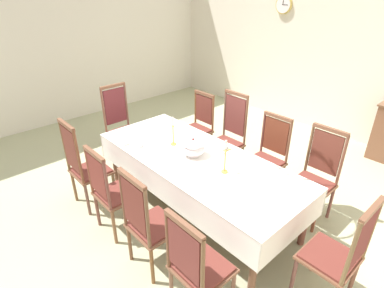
% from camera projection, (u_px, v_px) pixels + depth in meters
% --- Properties ---
extents(ground, '(7.72, 6.42, 0.04)m').
position_uv_depth(ground, '(206.00, 203.00, 4.01)').
color(ground, '#AEB18B').
extents(back_wall, '(7.72, 0.08, 3.51)m').
position_uv_depth(back_wall, '(348.00, 34.00, 5.13)').
color(back_wall, silver).
rests_on(back_wall, ground).
extents(left_wall, '(0.08, 6.42, 3.51)m').
position_uv_depth(left_wall, '(61.00, 29.00, 5.75)').
color(left_wall, silver).
rests_on(left_wall, ground).
extents(dining_table, '(2.60, 1.06, 0.73)m').
position_uv_depth(dining_table, '(197.00, 163.00, 3.59)').
color(dining_table, brown).
rests_on(dining_table, ground).
extents(tablecloth, '(2.62, 1.08, 0.34)m').
position_uv_depth(tablecloth, '(197.00, 163.00, 3.60)').
color(tablecloth, white).
rests_on(tablecloth, dining_table).
extents(chair_south_a, '(0.44, 0.42, 1.16)m').
position_uv_depth(chair_south_a, '(84.00, 165.00, 3.71)').
color(chair_south_a, brown).
rests_on(chair_south_a, ground).
extents(chair_north_a, '(0.44, 0.42, 1.04)m').
position_uv_depth(chair_north_a, '(198.00, 125.00, 4.84)').
color(chair_north_a, brown).
rests_on(chair_north_a, ground).
extents(chair_south_b, '(0.44, 0.42, 1.06)m').
position_uv_depth(chair_south_b, '(111.00, 190.00, 3.32)').
color(chair_south_b, brown).
rests_on(chair_south_b, ground).
extents(chair_north_b, '(0.44, 0.42, 1.20)m').
position_uv_depth(chair_north_b, '(229.00, 135.00, 4.41)').
color(chair_north_b, brown).
rests_on(chair_north_b, ground).
extents(chair_south_c, '(0.44, 0.42, 1.10)m').
position_uv_depth(chair_south_c, '(148.00, 221.00, 2.86)').
color(chair_south_c, brown).
rests_on(chair_south_c, ground).
extents(chair_north_c, '(0.44, 0.42, 1.07)m').
position_uv_depth(chair_north_c, '(268.00, 155.00, 3.98)').
color(chair_north_c, brown).
rests_on(chair_north_c, ground).
extents(chair_south_d, '(0.44, 0.42, 1.06)m').
position_uv_depth(chair_south_d, '(197.00, 265.00, 2.44)').
color(chair_south_d, brown).
rests_on(chair_south_d, ground).
extents(chair_north_d, '(0.44, 0.42, 1.12)m').
position_uv_depth(chair_north_d, '(316.00, 175.00, 3.54)').
color(chair_north_d, brown).
rests_on(chair_north_d, ground).
extents(chair_head_west, '(0.42, 0.44, 1.19)m').
position_uv_depth(chair_head_west, '(121.00, 124.00, 4.75)').
color(chair_head_west, brown).
rests_on(chair_head_west, ground).
extents(chair_head_east, '(0.42, 0.44, 1.11)m').
position_uv_depth(chair_head_east, '(339.00, 253.00, 2.52)').
color(chair_head_east, brown).
rests_on(chair_head_east, ground).
extents(soup_tureen, '(0.28, 0.28, 0.22)m').
position_uv_depth(soup_tureen, '(193.00, 147.00, 3.55)').
color(soup_tureen, white).
rests_on(soup_tureen, tablecloth).
extents(candlestick_west, '(0.07, 0.07, 0.37)m').
position_uv_depth(candlestick_west, '(173.00, 134.00, 3.77)').
color(candlestick_west, gold).
rests_on(candlestick_west, tablecloth).
extents(candlestick_east, '(0.07, 0.07, 0.38)m').
position_uv_depth(candlestick_east, '(225.00, 160.00, 3.21)').
color(candlestick_east, gold).
rests_on(candlestick_east, tablecloth).
extents(bowl_near_left, '(0.15, 0.15, 0.04)m').
position_uv_depth(bowl_near_left, '(136.00, 145.00, 3.79)').
color(bowl_near_left, white).
rests_on(bowl_near_left, tablecloth).
extents(bowl_near_right, '(0.20, 0.20, 0.04)m').
position_uv_depth(bowl_near_right, '(219.00, 146.00, 3.76)').
color(bowl_near_right, white).
rests_on(bowl_near_right, tablecloth).
extents(spoon_primary, '(0.03, 0.18, 0.01)m').
position_uv_depth(spoon_primary, '(133.00, 142.00, 3.89)').
color(spoon_primary, gold).
rests_on(spoon_primary, tablecloth).
extents(spoon_secondary, '(0.05, 0.18, 0.01)m').
position_uv_depth(spoon_secondary, '(228.00, 150.00, 3.70)').
color(spoon_secondary, gold).
rests_on(spoon_secondary, tablecloth).
extents(mounted_clock, '(0.33, 0.06, 0.33)m').
position_uv_depth(mounted_clock, '(284.00, 5.00, 5.72)').
color(mounted_clock, '#D1B251').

